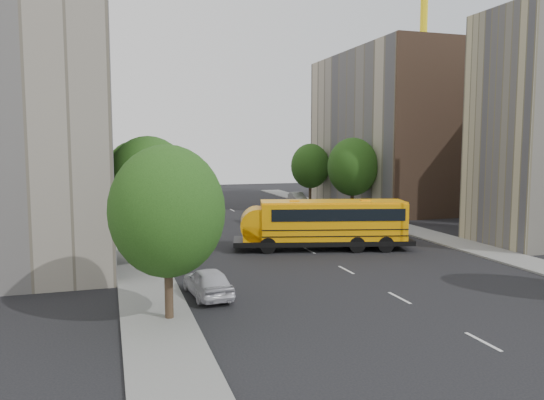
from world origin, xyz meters
name	(u,v)px	position (x,y,z in m)	size (l,w,h in m)	color
ground	(299,245)	(0.00, 0.00, 0.00)	(120.00, 120.00, 0.00)	black
sidewalk_left	(135,241)	(-11.50, 5.00, 0.06)	(3.00, 80.00, 0.12)	slate
sidewalk_right	(401,227)	(11.50, 5.00, 0.06)	(3.00, 80.00, 0.12)	slate
lane_markings	(262,226)	(0.00, 10.00, 0.01)	(0.15, 64.00, 0.01)	silver
building_left_cream	(38,108)	(-18.00, 6.00, 10.00)	(10.00, 26.00, 20.00)	#B8B494
building_left_redbrick	(63,152)	(-18.00, 28.00, 6.50)	(10.00, 15.00, 13.00)	maroon
building_left_near	(15,124)	(-18.00, -4.50, 8.50)	(10.00, 7.00, 17.00)	#BEB094
building_right_far	(385,131)	(18.00, 20.00, 9.00)	(10.00, 22.00, 18.00)	#BEB094
building_right_sidewall	(441,128)	(18.00, 9.00, 9.00)	(10.10, 0.30, 18.00)	brown
tower_crane	(438,18)	(30.25, 28.00, 24.48)	(28.50, 1.20, 35.75)	yellow
street_tree_0	(167,211)	(-11.00, -14.00, 4.64)	(4.80, 4.80, 7.41)	#38281C
street_tree_1	(149,186)	(-11.00, -4.00, 4.95)	(5.12, 5.12, 7.90)	#38281C
street_tree_2	(134,173)	(-11.00, 14.00, 4.83)	(4.99, 4.99, 7.71)	#38281C
street_tree_4	(353,167)	(11.00, 14.00, 5.08)	(5.25, 5.25, 8.10)	#38281C
street_tree_5	(310,166)	(11.00, 26.00, 4.70)	(4.86, 4.86, 7.51)	#38281C
school_bus	(321,222)	(0.93, -1.84, 1.98)	(12.84, 5.85, 3.54)	black
safari_truck	(344,221)	(4.92, 2.98, 1.23)	(5.74, 3.36, 2.32)	black
parked_car_0	(208,282)	(-8.80, -10.99, 0.72)	(1.71, 4.25, 1.45)	silver
parked_car_1	(164,222)	(-8.80, 9.99, 0.70)	(1.48, 4.26, 1.40)	white
parked_car_4	(333,207)	(9.60, 15.62, 0.70)	(1.66, 4.13, 1.41)	#2E3851
parked_car_5	(297,198)	(9.60, 26.88, 0.67)	(1.43, 4.09, 1.35)	#999A95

